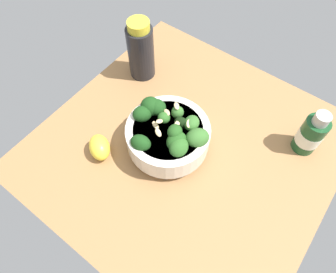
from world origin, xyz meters
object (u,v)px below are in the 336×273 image
object	(u,v)px
bowl_of_broccoli	(168,134)
bottle_short	(141,50)
bottle_tall	(311,134)
lemon_wedge	(100,147)

from	to	relation	value
bowl_of_broccoli	bottle_short	size ratio (longest dim) A/B	1.17
bowl_of_broccoli	bottle_tall	distance (cm)	29.34
lemon_wedge	bottle_short	world-z (taller)	bottle_short
bowl_of_broccoli	lemon_wedge	bearing A→B (deg)	-136.78
bottle_short	bottle_tall	bearing A→B (deg)	5.27
bottle_tall	bottle_short	bearing A→B (deg)	-174.73
bowl_of_broccoli	bottle_short	world-z (taller)	bottle_short
bottle_tall	lemon_wedge	bearing A→B (deg)	-141.22
lemon_wedge	bottle_tall	world-z (taller)	bottle_tall
lemon_wedge	bottle_tall	distance (cm)	43.84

